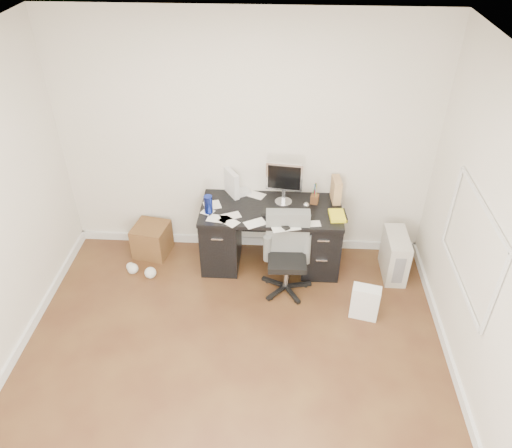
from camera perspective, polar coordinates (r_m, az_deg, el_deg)
The scene contains 18 objects.
ground at distance 4.62m, azimuth -3.09°, elevation -17.56°, with size 4.00×4.00×0.00m, color #402114.
room_shell at distance 3.46m, azimuth -3.37°, elevation -0.48°, with size 4.02×4.02×2.71m.
desk at distance 5.49m, azimuth 1.69°, elevation -1.24°, with size 1.50×0.70×0.75m.
loose_papers at distance 5.25m, azimuth -0.45°, elevation 1.57°, with size 1.10×0.60×0.00m, color silver, non-canonical shape.
lcd_monitor at distance 5.26m, azimuth 3.23°, elevation 4.67°, with size 0.39×0.22×0.49m, color silver, non-canonical shape.
keyboard at distance 5.20m, azimuth 3.45°, elevation 1.26°, with size 0.49×0.17×0.03m, color black.
computer_mouse at distance 5.30m, azimuth 5.75°, elevation 2.14°, with size 0.06×0.06×0.06m, color silver.
travel_mug at distance 5.19m, azimuth -5.47°, elevation 2.24°, with size 0.09×0.09×0.20m, color navy.
white_binder at distance 5.45m, azimuth -2.79°, elevation 4.68°, with size 0.12×0.25×0.29m, color silver.
magazine_file at distance 5.42m, azimuth 9.14°, elevation 3.88°, with size 0.11×0.23×0.26m, color #A57C50.
pen_cup at distance 5.35m, azimuth 6.76°, elevation 3.47°, with size 0.10×0.10×0.24m, color #573518, non-canonical shape.
yellow_book at distance 5.21m, azimuth 9.31°, elevation 0.95°, with size 0.17×0.22×0.04m, color yellow.
paper_remote at distance 5.03m, azimuth 3.32°, elevation -0.06°, with size 0.29×0.23×0.02m, color silver, non-canonical shape.
office_chair at distance 5.13m, azimuth 3.57°, elevation -3.67°, with size 0.51×0.51×0.90m, color #595C59, non-canonical shape.
pc_tower at distance 5.65m, azimuth 15.57°, elevation -3.47°, with size 0.22×0.50×0.50m, color #B5B1A3.
shopping_bag at distance 5.11m, azimuth 12.35°, elevation -8.72°, with size 0.27×0.20×0.37m, color silver.
wicker_basket at distance 5.90m, azimuth -11.81°, elevation -1.74°, with size 0.37×0.37×0.37m, color #472A15.
desk_printer at distance 5.66m, azimuth 7.31°, elevation -4.12°, with size 0.35×0.29×0.21m, color slate.
Camera 1 is at (0.40, -2.75, 3.69)m, focal length 35.00 mm.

